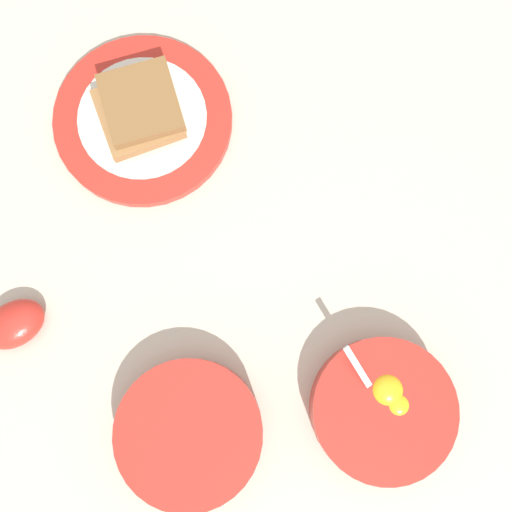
{
  "coord_description": "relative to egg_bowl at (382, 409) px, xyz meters",
  "views": [
    {
      "loc": [
        0.02,
        0.07,
        0.71
      ],
      "look_at": [
        -0.08,
        -0.01,
        0.02
      ],
      "focal_mm": 42.0,
      "sensor_mm": 36.0,
      "label": 1
    }
  ],
  "objects": [
    {
      "name": "egg_bowl",
      "position": [
        0.0,
        0.0,
        0.0
      ],
      "size": [
        0.16,
        0.16,
        0.07
      ],
      "color": "red",
      "rests_on": "ground_plane"
    },
    {
      "name": "congee_bowl",
      "position": [
        0.16,
        -0.15,
        0.0
      ],
      "size": [
        0.16,
        0.16,
        0.04
      ],
      "color": "red",
      "rests_on": "ground_plane"
    },
    {
      "name": "toast_sandwich",
      "position": [
        -0.08,
        -0.44,
        0.01
      ],
      "size": [
        0.13,
        0.13,
        0.04
      ],
      "color": "brown",
      "rests_on": "toast_plate"
    },
    {
      "name": "ground_plane",
      "position": [
        0.04,
        -0.21,
        -0.02
      ],
      "size": [
        3.0,
        3.0,
        0.0
      ],
      "primitive_type": "plane",
      "color": "beige"
    },
    {
      "name": "soup_spoon",
      "position": [
        0.21,
        -0.39,
        -0.01
      ],
      "size": [
        0.16,
        0.09,
        0.03
      ],
      "color": "red",
      "rests_on": "ground_plane"
    },
    {
      "name": "toast_plate",
      "position": [
        -0.08,
        -0.44,
        -0.02
      ],
      "size": [
        0.22,
        0.22,
        0.02
      ],
      "color": "red",
      "rests_on": "ground_plane"
    }
  ]
}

